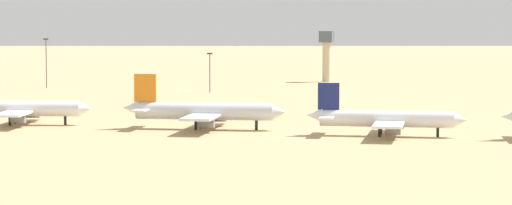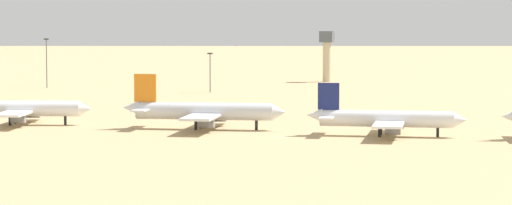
# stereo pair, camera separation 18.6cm
# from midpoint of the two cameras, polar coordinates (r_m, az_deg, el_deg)

# --- Properties ---
(ground) EXTENTS (4000.00, 4000.00, 0.00)m
(ground) POSITION_cam_midpoint_polar(r_m,az_deg,el_deg) (229.71, 1.21, -1.81)
(ground) COLOR tan
(parked_jet_teal_1) EXTENTS (34.96, 29.97, 11.63)m
(parked_jet_teal_1) POSITION_cam_midpoint_polar(r_m,az_deg,el_deg) (261.52, -12.42, -0.31)
(parked_jet_teal_1) COLOR white
(parked_jet_teal_1) RESTS_ON ground
(parked_jet_orange_2) EXTENTS (37.47, 31.70, 12.37)m
(parked_jet_orange_2) POSITION_cam_midpoint_polar(r_m,az_deg,el_deg) (245.27, -2.82, -0.46)
(parked_jet_orange_2) COLOR silver
(parked_jet_orange_2) RESTS_ON ground
(parked_jet_navy_3) EXTENTS (33.92, 28.62, 11.20)m
(parked_jet_navy_3) POSITION_cam_midpoint_polar(r_m,az_deg,el_deg) (232.24, 6.73, -0.86)
(parked_jet_navy_3) COLOR white
(parked_jet_navy_3) RESTS_ON ground
(control_tower) EXTENTS (5.20, 5.20, 19.98)m
(control_tower) POSITION_cam_midpoint_polar(r_m,az_deg,el_deg) (431.53, 3.69, 2.69)
(control_tower) COLOR #C6B793
(control_tower) RESTS_ON ground
(light_pole_west) EXTENTS (1.80, 0.50, 13.41)m
(light_pole_west) POSITION_cam_midpoint_polar(r_m,az_deg,el_deg) (367.86, -2.44, 1.75)
(light_pole_west) COLOR #59595E
(light_pole_west) RESTS_ON ground
(light_pole_mid) EXTENTS (1.80, 0.50, 17.80)m
(light_pole_mid) POSITION_cam_midpoint_polar(r_m,az_deg,el_deg) (399.45, -10.91, 2.21)
(light_pole_mid) COLOR #59595E
(light_pole_mid) RESTS_ON ground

